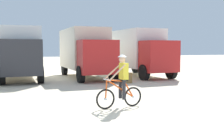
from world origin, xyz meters
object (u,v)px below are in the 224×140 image
object	(u,v)px
box_truck_avon_van	(20,50)
supply_crate	(125,78)
box_truck_cream_rv	(85,50)
box_truck_white_box	(138,50)
cyclist_orange_shirt	(121,83)

from	to	relation	value
box_truck_avon_van	supply_crate	distance (m)	7.23
box_truck_cream_rv	box_truck_white_box	bearing A→B (deg)	-3.14
box_truck_cream_rv	box_truck_white_box	distance (m)	3.94
box_truck_avon_van	box_truck_cream_rv	distance (m)	4.27
cyclist_orange_shirt	box_truck_avon_van	bearing A→B (deg)	104.17
supply_crate	cyclist_orange_shirt	bearing A→B (deg)	-115.66
box_truck_avon_van	box_truck_cream_rv	bearing A→B (deg)	-9.17
box_truck_avon_van	box_truck_white_box	distance (m)	8.20
box_truck_avon_van	box_truck_cream_rv	xyz separation A→B (m)	(4.22, -0.68, 0.00)
box_truck_avon_van	box_truck_cream_rv	world-z (taller)	same
box_truck_cream_rv	cyclist_orange_shirt	size ratio (longest dim) A/B	3.73
cyclist_orange_shirt	supply_crate	xyz separation A→B (m)	(2.93, 6.09, -0.55)
box_truck_white_box	cyclist_orange_shirt	distance (m)	11.07
cyclist_orange_shirt	box_truck_cream_rv	bearing A→B (deg)	80.79
box_truck_white_box	cyclist_orange_shirt	world-z (taller)	box_truck_white_box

